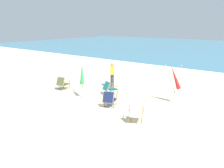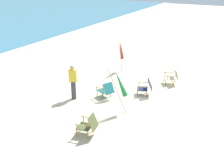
# 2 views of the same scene
# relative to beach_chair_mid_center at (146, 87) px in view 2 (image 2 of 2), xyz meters

# --- Properties ---
(ground_plane) EXTENTS (80.00, 80.00, 0.00)m
(ground_plane) POSITION_rel_beach_chair_mid_center_xyz_m (-1.08, 0.33, -0.43)
(ground_plane) COLOR beige
(beach_chair_mid_center) EXTENTS (0.79, 0.87, 0.81)m
(beach_chair_mid_center) POSITION_rel_beach_chair_mid_center_xyz_m (0.00, 0.00, 0.00)
(beach_chair_mid_center) COLOR #19234C
(beach_chair_mid_center) RESTS_ON ground
(beach_chair_back_left) EXTENTS (0.69, 0.79, 0.81)m
(beach_chair_back_left) POSITION_rel_beach_chair_mid_center_xyz_m (-4.07, 0.57, 0.00)
(beach_chair_back_left) COLOR #515B33
(beach_chair_back_left) RESTS_ON ground
(beach_chair_front_right) EXTENTS (0.82, 0.86, 0.82)m
(beach_chair_front_right) POSITION_rel_beach_chair_mid_center_xyz_m (1.92, -0.71, 0.00)
(beach_chair_front_right) COLOR beige
(beach_chair_front_right) RESTS_ON ground
(beach_chair_far_center) EXTENTS (0.82, 0.92, 0.78)m
(beach_chair_far_center) POSITION_rel_beach_chair_mid_center_xyz_m (-1.15, 1.50, -0.01)
(beach_chair_far_center) COLOR #196066
(beach_chair_far_center) RESTS_ON ground
(umbrella_furled_red) EXTENTS (0.87, 0.34, 1.99)m
(umbrella_furled_red) POSITION_rel_beach_chair_mid_center_xyz_m (2.25, 2.43, 0.87)
(umbrella_furled_red) COLOR #B7B2A8
(umbrella_furled_red) RESTS_ON ground
(umbrella_furled_green) EXTENTS (0.64, 0.72, 2.00)m
(umbrella_furled_green) POSITION_rel_beach_chair_mid_center_xyz_m (-2.10, 0.31, 0.87)
(umbrella_furled_green) COLOR #B7B2A8
(umbrella_furled_green) RESTS_ON ground
(person_near_chairs) EXTENTS (0.34, 0.39, 1.63)m
(person_near_chairs) POSITION_rel_beach_chair_mid_center_xyz_m (-1.92, 2.77, 0.41)
(person_near_chairs) COLOR #383842
(person_near_chairs) RESTS_ON ground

